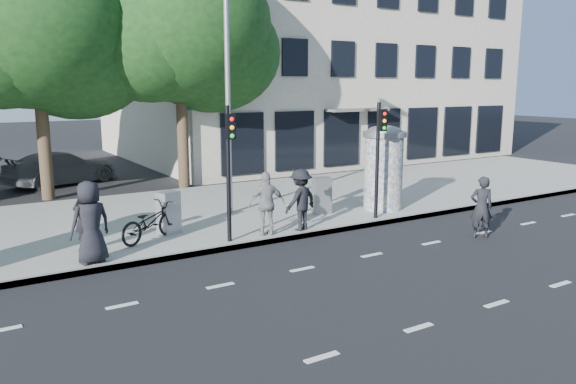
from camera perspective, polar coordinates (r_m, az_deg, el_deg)
ground at (r=11.53m, az=5.33°, el=-9.72°), size 120.00×120.00×0.00m
sidewalk at (r=17.81m, az=-9.33°, el=-2.17°), size 40.00×8.00×0.15m
curb at (r=14.35m, az=-3.25°, el=-5.22°), size 40.00×0.10×0.16m
lane_dash_near at (r=9.99m, az=13.14°, el=-13.27°), size 32.00×0.12×0.01m
lane_dash_far at (r=12.60m, az=1.47°, el=-7.84°), size 32.00×0.12×0.01m
ad_column_right at (r=17.91m, az=9.69°, el=2.65°), size 1.36×1.36×2.65m
traffic_pole_near at (r=13.85m, az=-6.01°, el=3.28°), size 0.22×0.31×3.40m
traffic_pole_far at (r=16.49m, az=9.22°, el=4.40°), size 0.22×0.31×3.40m
street_lamp at (r=16.92m, az=-6.10°, el=13.34°), size 0.25×0.93×8.00m
tree_near_left at (r=21.60m, az=-24.36°, el=15.29°), size 6.80×6.80×8.97m
tree_center at (r=22.50m, az=-11.04°, el=16.44°), size 7.00×7.00×9.30m
building at (r=34.12m, az=1.32°, el=14.11°), size 20.30×15.85×12.00m
ped_a at (r=13.04m, az=-19.44°, el=-2.92°), size 1.01×0.78×1.85m
ped_b at (r=14.11m, az=-19.96°, el=-2.44°), size 0.69×0.58×1.61m
ped_d at (r=15.14m, az=1.29°, el=-0.79°), size 1.20×0.88×1.67m
ped_e at (r=14.61m, az=-2.16°, el=-1.21°), size 1.08×0.76×1.68m
man_road at (r=15.79m, az=19.05°, el=-1.47°), size 0.73×0.67×1.67m
bicycle at (r=14.57m, az=-13.87°, el=-2.98°), size 1.40×1.95×0.97m
cabinet_left at (r=15.17m, az=-12.03°, el=-2.06°), size 0.65×0.57×1.13m
cabinet_right at (r=17.22m, az=3.45°, el=-0.35°), size 0.60×0.49×1.11m
car_right at (r=24.91m, az=-22.05°, el=2.27°), size 3.48×5.00×1.34m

